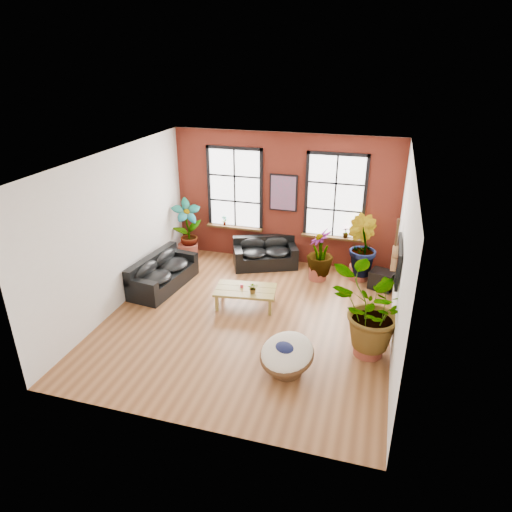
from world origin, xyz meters
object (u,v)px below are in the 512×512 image
(sofa_left, at_px, (162,273))
(coffee_table, at_px, (245,291))
(papasan_chair, at_px, (287,355))
(sofa_back, at_px, (265,254))

(sofa_left, height_order, coffee_table, sofa_left)
(coffee_table, height_order, papasan_chair, papasan_chair)
(sofa_back, bearing_deg, papasan_chair, -93.19)
(sofa_back, xyz_separation_m, papasan_chair, (1.56, -4.28, 0.03))
(sofa_back, height_order, sofa_left, sofa_left)
(papasan_chair, bearing_deg, coffee_table, 149.01)
(coffee_table, xyz_separation_m, papasan_chair, (1.42, -2.06, -0.00))
(sofa_left, xyz_separation_m, papasan_chair, (3.68, -2.40, 0.03))
(sofa_back, height_order, papasan_chair, sofa_back)
(sofa_left, relative_size, papasan_chair, 1.58)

